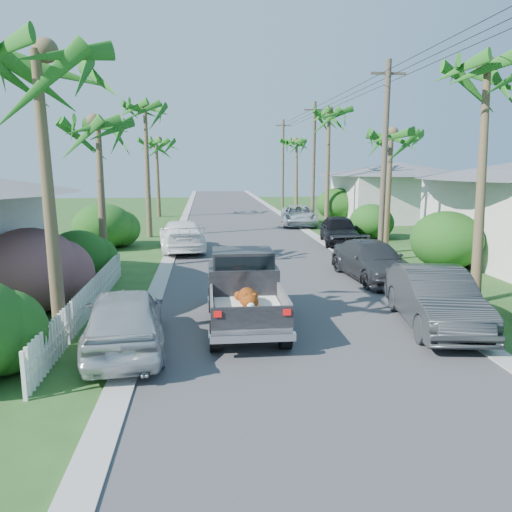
{
  "coord_description": "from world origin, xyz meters",
  "views": [
    {
      "loc": [
        -2.5,
        -9.3,
        4.47
      ],
      "look_at": [
        -0.83,
        7.26,
        1.4
      ],
      "focal_mm": 35.0,
      "sensor_mm": 36.0,
      "label": 1
    }
  ],
  "objects": [
    {
      "name": "parked_car_lf",
      "position": [
        -3.77,
        16.71,
        0.79
      ],
      "size": [
        2.78,
        5.66,
        1.59
      ],
      "primitive_type": "imported",
      "rotation": [
        0.0,
        0.0,
        3.25
      ],
      "color": "white",
      "rests_on": "ground"
    },
    {
      "name": "utility_pole_b",
      "position": [
        5.6,
        13.0,
        4.6
      ],
      "size": [
        1.6,
        0.26,
        9.0
      ],
      "color": "brown",
      "rests_on": "ground"
    },
    {
      "name": "palm_r_d",
      "position": [
        6.5,
        40.0,
        6.74
      ],
      "size": [
        4.4,
        4.4,
        8.0
      ],
      "color": "olive",
      "rests_on": "ground"
    },
    {
      "name": "ground",
      "position": [
        0.0,
        0.0,
        0.0
      ],
      "size": [
        120.0,
        120.0,
        0.0
      ],
      "primitive_type": "plane",
      "color": "#29491B",
      "rests_on": "ground"
    },
    {
      "name": "house_right_far",
      "position": [
        13.0,
        30.0,
        2.12
      ],
      "size": [
        9.0,
        8.0,
        4.6
      ],
      "color": "silver",
      "rests_on": "ground"
    },
    {
      "name": "palm_l_c",
      "position": [
        -6.0,
        22.0,
        7.91
      ],
      "size": [
        4.4,
        4.4,
        9.2
      ],
      "color": "olive",
      "rests_on": "ground"
    },
    {
      "name": "parked_car_rf",
      "position": [
        5.0,
        18.07,
        0.8
      ],
      "size": [
        2.47,
        4.89,
        1.6
      ],
      "primitive_type": "imported",
      "rotation": [
        0.0,
        0.0,
        -0.13
      ],
      "color": "black",
      "rests_on": "ground"
    },
    {
      "name": "palm_r_a",
      "position": [
        6.3,
        6.0,
        7.42
      ],
      "size": [
        4.4,
        4.4,
        8.7
      ],
      "color": "olive",
      "rests_on": "ground"
    },
    {
      "name": "palm_l_a",
      "position": [
        -6.2,
        3.0,
        6.93
      ],
      "size": [
        4.4,
        4.4,
        8.2
      ],
      "color": "olive",
      "rests_on": "ground"
    },
    {
      "name": "shrub_r_d",
      "position": [
        8.0,
        30.0,
        1.3
      ],
      "size": [
        3.2,
        3.52,
        2.6
      ],
      "primitive_type": "ellipsoid",
      "color": "#1B4A15",
      "rests_on": "ground"
    },
    {
      "name": "shrub_r_c",
      "position": [
        7.5,
        20.0,
        1.05
      ],
      "size": [
        2.6,
        2.86,
        2.1
      ],
      "primitive_type": "ellipsoid",
      "color": "#1B4A15",
      "rests_on": "ground"
    },
    {
      "name": "pickup_truck",
      "position": [
        -1.47,
        4.45,
        1.01
      ],
      "size": [
        1.98,
        5.12,
        2.06
      ],
      "color": "black",
      "rests_on": "ground"
    },
    {
      "name": "palm_r_b",
      "position": [
        6.6,
        15.0,
        5.95
      ],
      "size": [
        4.4,
        4.4,
        7.2
      ],
      "color": "olive",
      "rests_on": "ground"
    },
    {
      "name": "shrub_r_b",
      "position": [
        7.8,
        11.0,
        1.25
      ],
      "size": [
        3.0,
        3.3,
        2.5
      ],
      "primitive_type": "ellipsoid",
      "color": "#1B4A15",
      "rests_on": "ground"
    },
    {
      "name": "picket_fence",
      "position": [
        -6.0,
        5.5,
        0.5
      ],
      "size": [
        0.1,
        11.0,
        1.0
      ],
      "primitive_type": "cube",
      "color": "white",
      "rests_on": "ground"
    },
    {
      "name": "shrub_l_b",
      "position": [
        -7.8,
        6.0,
        1.3
      ],
      "size": [
        3.0,
        3.3,
        2.6
      ],
      "primitive_type": "ellipsoid",
      "color": "#A0165C",
      "rests_on": "ground"
    },
    {
      "name": "curb_left",
      "position": [
        -4.3,
        25.0,
        0.03
      ],
      "size": [
        0.6,
        100.0,
        0.06
      ],
      "primitive_type": "cube",
      "color": "#A5A39E",
      "rests_on": "ground"
    },
    {
      "name": "curb_right",
      "position": [
        4.3,
        25.0,
        0.03
      ],
      "size": [
        0.6,
        100.0,
        0.06
      ],
      "primitive_type": "cube",
      "color": "#A5A39E",
      "rests_on": "ground"
    },
    {
      "name": "parked_car_rn",
      "position": [
        3.76,
        3.45,
        0.81
      ],
      "size": [
        2.35,
        5.09,
        1.62
      ],
      "primitive_type": "imported",
      "rotation": [
        0.0,
        0.0,
        -0.13
      ],
      "color": "#2B2E30",
      "rests_on": "ground"
    },
    {
      "name": "parked_car_ln",
      "position": [
        -4.49,
        2.49,
        0.78
      ],
      "size": [
        2.36,
        4.78,
        1.57
      ],
      "primitive_type": "imported",
      "rotation": [
        0.0,
        0.0,
        3.26
      ],
      "color": "#B6BABE",
      "rests_on": "ground"
    },
    {
      "name": "palm_l_b",
      "position": [
        -6.8,
        12.0,
        6.15
      ],
      "size": [
        4.4,
        4.4,
        7.4
      ],
      "color": "olive",
      "rests_on": "ground"
    },
    {
      "name": "palm_l_d",
      "position": [
        -6.5,
        34.0,
        6.44
      ],
      "size": [
        4.4,
        4.4,
        7.7
      ],
      "color": "olive",
      "rests_on": "ground"
    },
    {
      "name": "utility_pole_c",
      "position": [
        5.6,
        28.0,
        4.6
      ],
      "size": [
        1.6,
        0.26,
        9.0
      ],
      "color": "brown",
      "rests_on": "ground"
    },
    {
      "name": "parked_car_rm",
      "position": [
        3.97,
        9.33,
        0.73
      ],
      "size": [
        2.52,
        5.2,
        1.46
      ],
      "primitive_type": "imported",
      "rotation": [
        0.0,
        0.0,
        0.1
      ],
      "color": "#2A2C2F",
      "rests_on": "ground"
    },
    {
      "name": "parked_car_rd",
      "position": [
        4.32,
        26.88,
        0.74
      ],
      "size": [
        3.02,
        5.55,
        1.48
      ],
      "primitive_type": "imported",
      "rotation": [
        0.0,
        0.0,
        -0.11
      ],
      "color": "silver",
      "rests_on": "ground"
    },
    {
      "name": "shrub_l_c",
      "position": [
        -7.4,
        10.0,
        1.0
      ],
      "size": [
        2.4,
        2.64,
        2.0
      ],
      "primitive_type": "ellipsoid",
      "color": "#1B4A15",
      "rests_on": "ground"
    },
    {
      "name": "utility_pole_d",
      "position": [
        5.6,
        43.0,
        4.6
      ],
      "size": [
        1.6,
        0.26,
        9.0
      ],
      "color": "brown",
      "rests_on": "ground"
    },
    {
      "name": "palm_r_c",
      "position": [
        6.2,
        26.0,
        8.11
      ],
      "size": [
        4.4,
        4.4,
        9.4
      ],
      "color": "olive",
      "rests_on": "ground"
    },
    {
      "name": "shrub_l_d",
      "position": [
        -8.0,
        18.0,
        1.2
      ],
      "size": [
        3.2,
        3.52,
        2.4
      ],
      "primitive_type": "ellipsoid",
      "color": "#1B4A15",
      "rests_on": "ground"
    },
    {
      "name": "road",
      "position": [
        0.0,
        25.0,
        0.01
      ],
      "size": [
        8.0,
        100.0,
        0.02
      ],
      "primitive_type": "cube",
      "color": "#38383A",
      "rests_on": "ground"
    }
  ]
}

